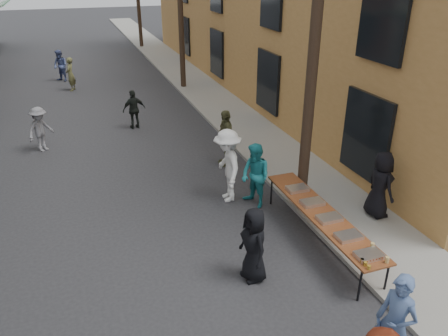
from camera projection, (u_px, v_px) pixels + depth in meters
ground at (163, 325)px, 7.50m from camera, size 120.00×120.00×0.00m
sidewalk at (197, 86)px, 21.77m from camera, size 2.20×60.00×0.10m
utility_pole_near at (316, 21)px, 9.43m from camera, size 0.26×0.26×9.00m
serving_table at (321, 214)px, 9.42m from camera, size 0.70×4.00×0.75m
catering_tray_sausage at (369, 255)px, 7.99m from camera, size 0.50×0.33×0.08m
catering_tray_foil_b at (348, 236)px, 8.54m from camera, size 0.50×0.33×0.08m
catering_tray_buns at (329, 218)px, 9.14m from camera, size 0.50×0.33×0.08m
catering_tray_foil_d at (312, 202)px, 9.73m from camera, size 0.50×0.33×0.08m
catering_tray_buns_end at (297, 189)px, 10.33m from camera, size 0.50×0.33×0.08m
condiment_jar_a at (369, 267)px, 7.66m from camera, size 0.07×0.07×0.08m
condiment_jar_b at (365, 264)px, 7.75m from camera, size 0.07×0.07×0.08m
condiment_jar_c at (362, 261)px, 7.83m from camera, size 0.07×0.07×0.08m
cup_stack at (387, 260)px, 7.82m from camera, size 0.08×0.08×0.12m
guest_front_a at (254, 245)px, 8.31m from camera, size 0.56×0.80×1.54m
guest_front_b at (395, 324)px, 6.39m from camera, size 0.57×0.71×1.69m
guest_front_c at (255, 176)px, 10.85m from camera, size 0.85×0.96×1.66m
guest_front_d at (227, 166)px, 11.07m from camera, size 0.84×1.31×1.93m
guest_front_e at (226, 138)px, 13.10m from camera, size 0.43×1.02×1.73m
server at (380, 185)px, 10.22m from camera, size 0.53×0.81×1.64m
passerby_left at (40, 129)px, 14.12m from camera, size 1.07×1.06×1.48m
passerby_mid at (134, 109)px, 16.08m from camera, size 0.90×0.49×1.45m
passerby_right at (70, 74)px, 20.85m from camera, size 0.54×0.67×1.58m
passerby_far at (60, 66)px, 22.51m from camera, size 0.96×0.98×1.59m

